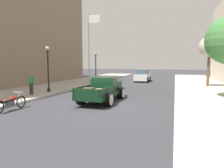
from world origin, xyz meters
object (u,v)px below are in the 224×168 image
(motorcycle_parked, at_px, (10,102))
(street_lamp_near, at_px, (48,65))
(hotrod_truck_dark_green, at_px, (104,89))
(pedestrian_sidewalk_left, at_px, (31,82))
(street_lamp_far, at_px, (96,64))
(flagpole, at_px, (90,39))
(street_tree_second, at_px, (209,47))
(car_background_white, at_px, (142,76))

(motorcycle_parked, height_order, street_lamp_near, street_lamp_near)
(hotrod_truck_dark_green, height_order, motorcycle_parked, hotrod_truck_dark_green)
(motorcycle_parked, distance_m, pedestrian_sidewalk_left, 4.50)
(hotrod_truck_dark_green, relative_size, street_lamp_far, 1.29)
(motorcycle_parked, height_order, flagpole, flagpole)
(flagpole, bearing_deg, street_lamp_near, -83.59)
(pedestrian_sidewalk_left, relative_size, street_tree_second, 0.33)
(hotrod_truck_dark_green, bearing_deg, street_lamp_near, 164.07)
(pedestrian_sidewalk_left, bearing_deg, street_lamp_far, 85.78)
(street_tree_second, bearing_deg, pedestrian_sidewalk_left, -143.44)
(hotrod_truck_dark_green, distance_m, flagpole, 15.53)
(car_background_white, xyz_separation_m, street_lamp_near, (-5.75, -13.05, 1.62))
(street_lamp_far, xyz_separation_m, street_tree_second, (12.72, -0.72, 1.72))
(car_background_white, distance_m, pedestrian_sidewalk_left, 15.99)
(pedestrian_sidewalk_left, xyz_separation_m, flagpole, (-1.01, 13.24, 4.68))
(street_lamp_far, bearing_deg, street_lamp_near, -93.28)
(pedestrian_sidewalk_left, xyz_separation_m, street_lamp_far, (0.79, 10.75, 1.30))
(hotrod_truck_dark_green, xyz_separation_m, street_lamp_far, (-4.96, 10.56, 1.63))
(pedestrian_sidewalk_left, bearing_deg, street_tree_second, 36.56)
(car_background_white, bearing_deg, street_lamp_far, -142.24)
(flagpole, bearing_deg, motorcycle_parked, -80.08)
(hotrod_truck_dark_green, relative_size, motorcycle_parked, 2.34)
(hotrod_truck_dark_green, height_order, street_tree_second, street_tree_second)
(car_background_white, bearing_deg, street_tree_second, -32.55)
(pedestrian_sidewalk_left, xyz_separation_m, street_tree_second, (13.52, 10.02, 3.02))
(hotrod_truck_dark_green, relative_size, flagpole, 0.54)
(flagpole, bearing_deg, car_background_white, 12.51)
(pedestrian_sidewalk_left, bearing_deg, motorcycle_parked, -63.31)
(car_background_white, xyz_separation_m, street_tree_second, (7.49, -4.78, 3.34))
(car_background_white, height_order, street_tree_second, street_tree_second)
(motorcycle_parked, relative_size, street_tree_second, 0.42)
(flagpole, bearing_deg, pedestrian_sidewalk_left, -85.62)
(pedestrian_sidewalk_left, height_order, street_tree_second, street_tree_second)
(motorcycle_parked, bearing_deg, pedestrian_sidewalk_left, 116.69)
(street_lamp_far, bearing_deg, street_tree_second, -3.25)
(pedestrian_sidewalk_left, height_order, street_lamp_near, street_lamp_near)
(hotrod_truck_dark_green, height_order, pedestrian_sidewalk_left, pedestrian_sidewalk_left)
(car_background_white, relative_size, street_lamp_far, 1.12)
(car_background_white, xyz_separation_m, street_lamp_far, (-5.24, -4.06, 1.62))
(motorcycle_parked, height_order, car_background_white, car_background_white)
(street_lamp_near, relative_size, flagpole, 0.42)
(hotrod_truck_dark_green, distance_m, car_background_white, 14.62)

